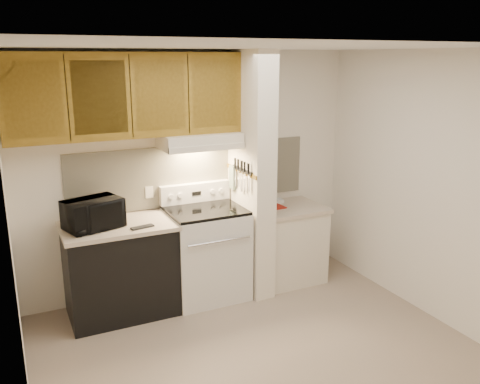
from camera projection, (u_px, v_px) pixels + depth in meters
floor at (258, 350)px, 4.34m from camera, size 3.60×3.60×0.00m
ceiling at (261, 46)px, 3.69m from camera, size 3.60×3.60×0.00m
wall_back at (193, 173)px, 5.32m from camera, size 3.60×2.50×0.02m
wall_left at (11, 246)px, 3.26m from camera, size 0.02×3.00×2.50m
wall_right at (429, 186)px, 4.77m from camera, size 0.02×3.00×2.50m
backsplash at (193, 174)px, 5.32m from camera, size 2.60×0.02×0.63m
range_body at (206, 254)px, 5.23m from camera, size 0.76×0.65×0.92m
oven_window at (218, 261)px, 4.94m from camera, size 0.50×0.01×0.30m
oven_handle at (220, 241)px, 4.85m from camera, size 0.65×0.02×0.02m
cooktop at (205, 210)px, 5.10m from camera, size 0.74×0.64×0.03m
range_backguard at (195, 192)px, 5.32m from camera, size 0.76×0.08×0.20m
range_display at (197, 193)px, 5.28m from camera, size 0.10×0.01×0.04m
range_knob_left_outer at (171, 197)px, 5.17m from camera, size 0.05×0.02×0.05m
range_knob_left_inner at (180, 195)px, 5.21m from camera, size 0.05×0.02×0.05m
range_knob_right_inner at (213, 192)px, 5.36m from camera, size 0.05×0.02×0.05m
range_knob_right_outer at (221, 191)px, 5.40m from camera, size 0.05×0.02×0.05m
dishwasher_front at (121, 271)px, 4.87m from camera, size 1.00×0.63×0.87m
left_countertop at (118, 226)px, 4.76m from camera, size 1.04×0.67×0.04m
spoon_rest at (142, 227)px, 4.65m from camera, size 0.22×0.11×0.01m
teal_jar at (77, 217)px, 4.79m from camera, size 0.13×0.13×0.11m
outlet at (149, 192)px, 5.14m from camera, size 0.08×0.01×0.12m
microwave at (93, 214)px, 4.61m from camera, size 0.57×0.46×0.27m
partition_pillar at (251, 175)px, 5.23m from camera, size 0.22×0.70×2.50m
pillar_trim at (241, 171)px, 5.17m from camera, size 0.01×0.70×0.04m
knife_strip at (242, 170)px, 5.12m from camera, size 0.02×0.42×0.04m
knife_blade_a at (249, 184)px, 4.99m from camera, size 0.01×0.03×0.16m
knife_handle_a at (249, 169)px, 4.96m from camera, size 0.02×0.02×0.10m
knife_blade_b at (245, 183)px, 5.07m from camera, size 0.01×0.04×0.18m
knife_handle_b at (245, 167)px, 5.04m from camera, size 0.02×0.02×0.10m
knife_blade_c at (242, 182)px, 5.14m from camera, size 0.01×0.04×0.20m
knife_handle_c at (242, 166)px, 5.09m from camera, size 0.02×0.02×0.10m
knife_blade_d at (239, 179)px, 5.20m from camera, size 0.01×0.04×0.16m
knife_handle_d at (238, 164)px, 5.17m from camera, size 0.02×0.02×0.10m
knife_blade_e at (235, 178)px, 5.27m from camera, size 0.01×0.04×0.18m
knife_handle_e at (235, 163)px, 5.23m from camera, size 0.02×0.02×0.10m
oven_mitt at (233, 177)px, 5.34m from camera, size 0.03×0.10×0.25m
right_cab_base at (287, 245)px, 5.64m from camera, size 0.70×0.60×0.81m
right_countertop at (288, 208)px, 5.53m from camera, size 0.74×0.64×0.04m
red_folder at (270, 206)px, 5.54m from camera, size 0.26×0.34×0.01m
white_box at (276, 201)px, 5.66m from camera, size 0.15×0.11×0.04m
range_hood at (199, 140)px, 5.03m from camera, size 0.78×0.44×0.15m
hood_lip at (208, 148)px, 4.86m from camera, size 0.78×0.04×0.06m
upper_cabinets at (127, 95)px, 4.67m from camera, size 2.18×0.33×0.77m
cab_door_a at (33, 100)px, 4.19m from camera, size 0.46×0.01×0.63m
cab_gap_a at (67, 99)px, 4.30m from camera, size 0.01×0.01×0.73m
cab_door_b at (100, 97)px, 4.41m from camera, size 0.46×0.01×0.63m
cab_gap_b at (131, 96)px, 4.53m from camera, size 0.01×0.01×0.73m
cab_door_c at (160, 95)px, 4.64m from camera, size 0.46×0.01×0.63m
cab_gap_c at (188, 95)px, 4.75m from camera, size 0.01×0.01×0.73m
cab_door_d at (215, 94)px, 4.87m from camera, size 0.46×0.01×0.63m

